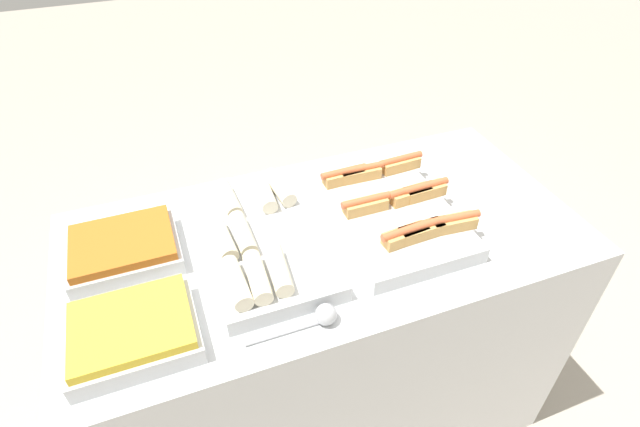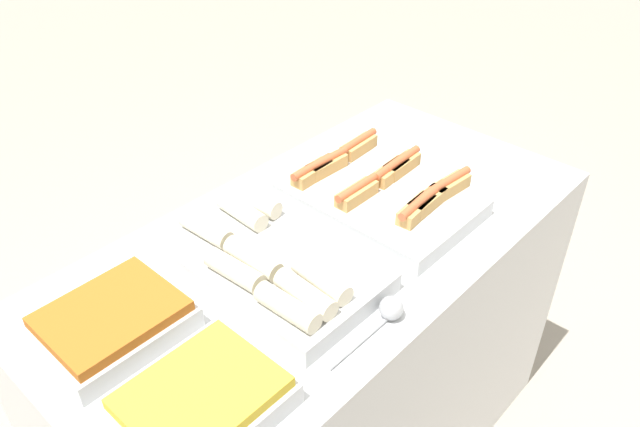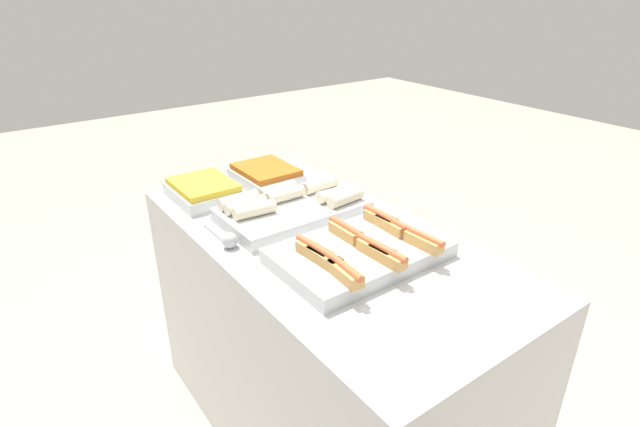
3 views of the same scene
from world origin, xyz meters
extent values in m
cube|color=silver|center=(0.00, 0.00, 0.47)|extent=(1.50, 0.74, 0.94)
cube|color=silver|center=(0.20, 0.00, 0.97)|extent=(0.34, 0.53, 0.05)
cube|color=tan|center=(0.32, 0.16, 1.01)|extent=(0.13, 0.05, 0.04)
cylinder|color=#CC6038|center=(0.32, 0.16, 1.03)|extent=(0.15, 0.03, 0.02)
cube|color=tan|center=(0.27, 0.00, 1.01)|extent=(0.13, 0.05, 0.04)
cylinder|color=#CC6038|center=(0.27, 0.00, 1.03)|extent=(0.15, 0.03, 0.02)
cube|color=tan|center=(0.17, -0.16, 1.01)|extent=(0.13, 0.06, 0.04)
cylinder|color=#CC6038|center=(0.17, -0.16, 1.03)|extent=(0.15, 0.04, 0.02)
cube|color=tan|center=(0.32, 0.00, 1.01)|extent=(0.13, 0.05, 0.04)
cylinder|color=#CC6038|center=(0.32, 0.00, 1.03)|extent=(0.15, 0.03, 0.02)
cube|color=tan|center=(0.12, 0.00, 1.01)|extent=(0.13, 0.04, 0.04)
cylinder|color=#CC6038|center=(0.12, 0.00, 1.03)|extent=(0.15, 0.02, 0.02)
cube|color=tan|center=(0.12, 0.15, 1.01)|extent=(0.13, 0.05, 0.04)
cylinder|color=#CC6038|center=(0.12, 0.15, 1.03)|extent=(0.15, 0.03, 0.02)
cube|color=tan|center=(0.22, -0.15, 1.01)|extent=(0.13, 0.05, 0.04)
cylinder|color=#CC6038|center=(0.22, -0.15, 1.03)|extent=(0.15, 0.03, 0.02)
cube|color=tan|center=(0.32, -0.16, 1.01)|extent=(0.13, 0.05, 0.04)
cylinder|color=#CC6038|center=(0.32, -0.16, 1.03)|extent=(0.15, 0.03, 0.02)
cube|color=tan|center=(0.18, 0.15, 1.01)|extent=(0.13, 0.05, 0.04)
cylinder|color=#CC6038|center=(0.18, 0.15, 1.03)|extent=(0.15, 0.03, 0.02)
cube|color=silver|center=(-0.19, 0.00, 0.97)|extent=(0.31, 0.52, 0.05)
cylinder|color=beige|center=(-0.24, -0.17, 1.01)|extent=(0.05, 0.15, 0.05)
cylinder|color=beige|center=(-0.29, 0.00, 1.01)|extent=(0.06, 0.15, 0.05)
cylinder|color=beige|center=(-0.24, 0.00, 1.01)|extent=(0.05, 0.15, 0.05)
cylinder|color=beige|center=(-0.19, -0.16, 1.01)|extent=(0.06, 0.16, 0.05)
cylinder|color=beige|center=(-0.30, -0.17, 1.01)|extent=(0.05, 0.15, 0.05)
cylinder|color=beige|center=(-0.13, 0.16, 1.01)|extent=(0.05, 0.15, 0.05)
cylinder|color=beige|center=(-0.24, 0.16, 1.01)|extent=(0.05, 0.15, 0.05)
cylinder|color=beige|center=(-0.08, 0.17, 1.01)|extent=(0.06, 0.16, 0.05)
cube|color=silver|center=(-0.55, -0.20, 0.97)|extent=(0.29, 0.23, 0.05)
cube|color=gold|center=(-0.55, -0.20, 1.00)|extent=(0.26, 0.21, 0.02)
cube|color=silver|center=(-0.55, 0.10, 0.97)|extent=(0.29, 0.23, 0.05)
cube|color=#B7601E|center=(-0.55, 0.10, 1.00)|extent=(0.26, 0.21, 0.02)
cylinder|color=#B2B5BA|center=(-0.21, -0.30, 0.95)|extent=(0.20, 0.01, 0.01)
sphere|color=#B2B5BA|center=(-0.11, -0.30, 0.97)|extent=(0.05, 0.05, 0.05)
camera|label=1|loc=(-0.40, -1.00, 1.91)|focal=28.00mm
camera|label=2|loc=(-0.93, -0.84, 1.91)|focal=35.00mm
camera|label=3|loc=(1.23, -0.91, 1.75)|focal=28.00mm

